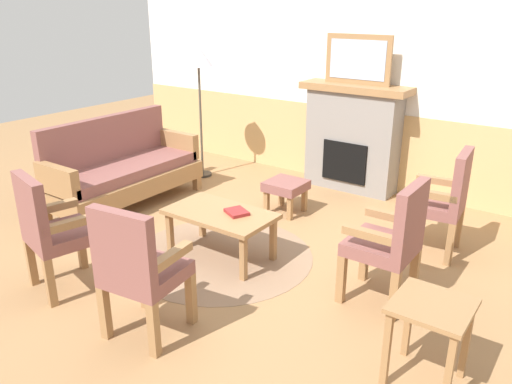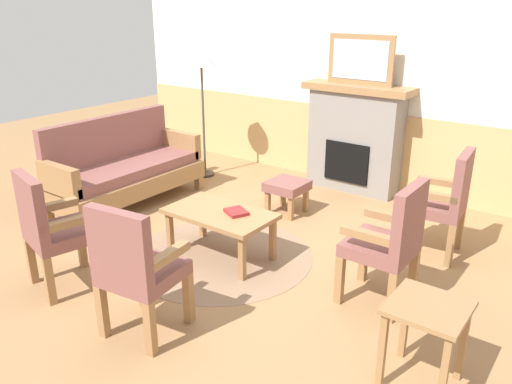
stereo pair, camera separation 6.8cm
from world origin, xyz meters
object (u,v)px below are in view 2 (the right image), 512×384
(fireplace, at_px, (355,137))
(armchair_front_left, at_px, (135,266))
(coffee_table, at_px, (220,217))
(framed_picture, at_px, (360,60))
(armchair_near_fireplace, at_px, (444,199))
(armchair_by_window_left, at_px, (390,239))
(armchair_front_center, at_px, (52,226))
(couch, at_px, (124,170))
(side_table, at_px, (426,322))
(footstool, at_px, (287,188))
(floor_lamp_by_couch, at_px, (201,64))
(book_on_table, at_px, (236,212))

(fireplace, distance_m, armchair_front_left, 3.57)
(coffee_table, bearing_deg, framed_picture, 86.58)
(armchair_near_fireplace, bearing_deg, armchair_front_left, -117.15)
(armchair_by_window_left, height_order, armchair_front_center, same)
(couch, height_order, side_table, couch)
(armchair_by_window_left, xyz_separation_m, side_table, (0.53, -0.71, -0.10))
(armchair_by_window_left, bearing_deg, footstool, 146.63)
(fireplace, relative_size, couch, 0.72)
(couch, xyz_separation_m, footstool, (1.64, 0.86, -0.11))
(footstool, distance_m, floor_lamp_by_couch, 2.01)
(framed_picture, distance_m, armchair_by_window_left, 2.76)
(armchair_by_window_left, relative_size, armchair_front_left, 1.00)
(armchair_front_center, bearing_deg, couch, 123.31)
(framed_picture, relative_size, couch, 0.44)
(couch, xyz_separation_m, armchair_front_center, (1.02, -1.55, 0.14))
(armchair_near_fireplace, xyz_separation_m, armchair_front_center, (-2.27, -2.43, 0.00))
(armchair_front_center, distance_m, side_table, 2.82)
(couch, bearing_deg, footstool, 27.72)
(footstool, height_order, side_table, side_table)
(fireplace, xyz_separation_m, armchair_by_window_left, (1.37, -2.18, -0.11))
(armchair_front_center, bearing_deg, fireplace, 76.59)
(armchair_by_window_left, bearing_deg, armchair_near_fireplace, 86.62)
(couch, height_order, armchair_by_window_left, same)
(couch, distance_m, footstool, 1.85)
(fireplace, height_order, floor_lamp_by_couch, floor_lamp_by_couch)
(coffee_table, xyz_separation_m, footstool, (-0.08, 1.22, -0.10))
(armchair_front_left, relative_size, floor_lamp_by_couch, 0.58)
(footstool, relative_size, floor_lamp_by_couch, 0.24)
(book_on_table, distance_m, footstool, 1.20)
(book_on_table, distance_m, floor_lamp_by_couch, 2.61)
(side_table, height_order, floor_lamp_by_couch, floor_lamp_by_couch)
(side_table, bearing_deg, footstool, 140.36)
(armchair_front_center, distance_m, floor_lamp_by_couch, 3.13)
(fireplace, bearing_deg, footstool, -101.20)
(armchair_near_fireplace, relative_size, armchair_front_left, 1.00)
(fireplace, height_order, side_table, fireplace)
(fireplace, height_order, framed_picture, framed_picture)
(book_on_table, bearing_deg, coffee_table, -161.45)
(armchair_by_window_left, bearing_deg, fireplace, 122.10)
(couch, relative_size, coffee_table, 1.88)
(framed_picture, relative_size, armchair_front_center, 0.82)
(armchair_near_fireplace, relative_size, floor_lamp_by_couch, 0.58)
(coffee_table, bearing_deg, floor_lamp_by_couch, 135.48)
(armchair_front_left, bearing_deg, footstool, 99.11)
(floor_lamp_by_couch, bearing_deg, book_on_table, -41.25)
(coffee_table, distance_m, footstool, 1.22)
(armchair_front_center, relative_size, side_table, 1.78)
(fireplace, xyz_separation_m, armchair_front_center, (-0.84, -3.54, -0.11))
(fireplace, height_order, couch, fireplace)
(armchair_by_window_left, relative_size, armchair_front_center, 1.00)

